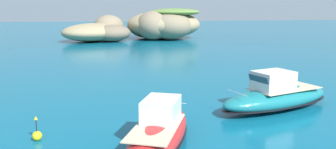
{
  "coord_description": "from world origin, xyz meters",
  "views": [
    {
      "loc": [
        -3.03,
        -9.88,
        7.55
      ],
      "look_at": [
        1.76,
        16.9,
        2.12
      ],
      "focal_mm": 35.16,
      "sensor_mm": 36.0,
      "label": 1
    }
  ],
  "objects_px": {
    "motorboat_red": "(160,131)",
    "channel_buoy": "(37,135)",
    "islet_small": "(101,31)",
    "motorboat_teal": "(276,96)",
    "islet_large": "(162,25)"
  },
  "relations": [
    {
      "from": "motorboat_red",
      "to": "channel_buoy",
      "type": "height_order",
      "value": "motorboat_red"
    },
    {
      "from": "motorboat_red",
      "to": "channel_buoy",
      "type": "xyz_separation_m",
      "value": [
        -6.93,
        2.06,
        -0.55
      ]
    },
    {
      "from": "islet_large",
      "to": "motorboat_red",
      "type": "height_order",
      "value": "islet_large"
    },
    {
      "from": "motorboat_teal",
      "to": "motorboat_red",
      "type": "bearing_deg",
      "value": -151.63
    },
    {
      "from": "islet_small",
      "to": "motorboat_red",
      "type": "xyz_separation_m",
      "value": [
        4.57,
        -64.67,
        -1.46
      ]
    },
    {
      "from": "motorboat_teal",
      "to": "channel_buoy",
      "type": "height_order",
      "value": "motorboat_teal"
    },
    {
      "from": "motorboat_red",
      "to": "channel_buoy",
      "type": "relative_size",
      "value": 6.31
    },
    {
      "from": "channel_buoy",
      "to": "motorboat_teal",
      "type": "bearing_deg",
      "value": 10.97
    },
    {
      "from": "islet_large",
      "to": "channel_buoy",
      "type": "bearing_deg",
      "value": -105.37
    },
    {
      "from": "islet_large",
      "to": "motorboat_red",
      "type": "relative_size",
      "value": 2.9
    },
    {
      "from": "motorboat_red",
      "to": "motorboat_teal",
      "type": "distance_m",
      "value": 11.16
    },
    {
      "from": "channel_buoy",
      "to": "motorboat_red",
      "type": "bearing_deg",
      "value": -16.56
    },
    {
      "from": "islet_large",
      "to": "motorboat_teal",
      "type": "xyz_separation_m",
      "value": [
        -1.19,
        -61.99,
        -2.62
      ]
    },
    {
      "from": "motorboat_teal",
      "to": "channel_buoy",
      "type": "distance_m",
      "value": 17.07
    },
    {
      "from": "motorboat_red",
      "to": "motorboat_teal",
      "type": "xyz_separation_m",
      "value": [
        9.82,
        5.3,
        0.12
      ]
    }
  ]
}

